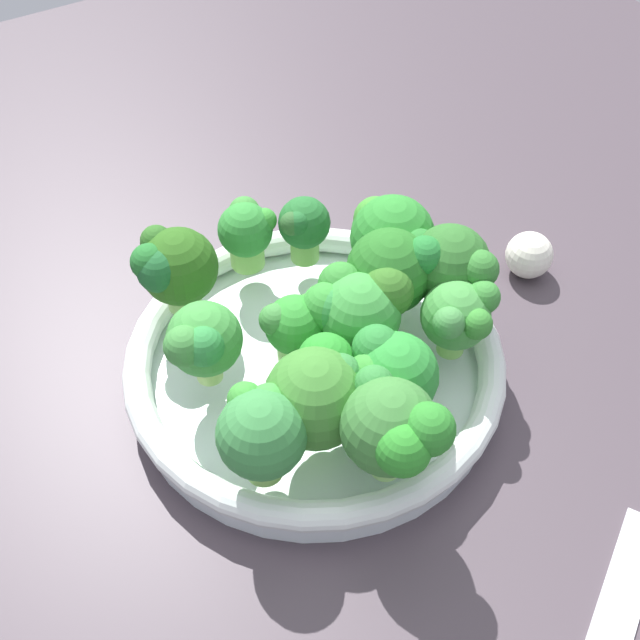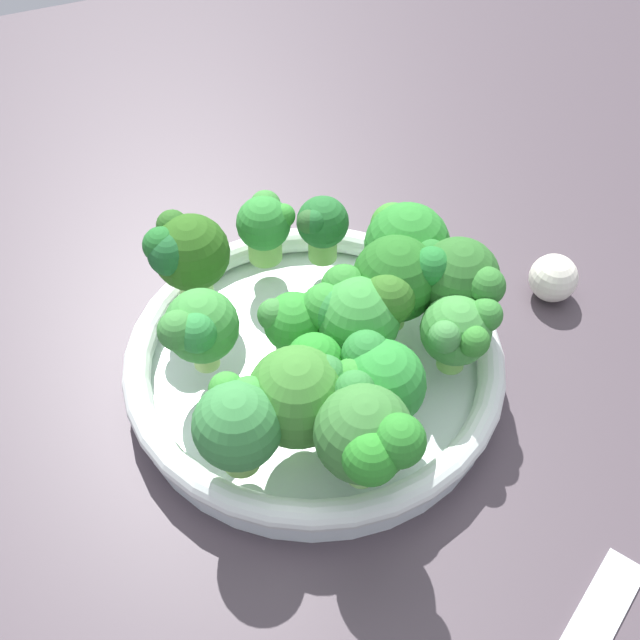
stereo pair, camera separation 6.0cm
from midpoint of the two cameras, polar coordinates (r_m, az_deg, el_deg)
The scene contains 17 objects.
ground_plane at distance 67.27cm, azimuth -3.64°, elevation -3.97°, with size 130.00×130.00×2.50cm, color #463B43.
bowl at distance 63.98cm, azimuth -2.70°, elevation -3.07°, with size 28.40×28.40×3.76cm.
broccoli_floret_0 at distance 58.33cm, azimuth -10.87°, elevation -1.58°, with size 5.70×5.86×6.84cm.
broccoli_floret_1 at distance 61.98cm, azimuth 5.99°, elevation 3.57°, with size 7.45×6.08×7.73cm.
broccoli_floret_2 at distance 61.08cm, azimuth 1.96°, elevation 3.11°, with size 7.36×6.94×7.84cm.
broccoli_floret_3 at distance 55.88cm, azimuth 1.61°, elevation -3.74°, with size 6.22×6.58×6.80cm.
broccoli_floret_4 at distance 63.76cm, azimuth -12.51°, elevation 3.36°, with size 6.01×6.41×7.01cm.
broccoli_floret_5 at distance 66.75cm, azimuth -3.74°, elevation 6.19°, with size 4.14×4.41×5.79cm.
broccoli_floret_6 at distance 59.80cm, azimuth -4.56°, elevation -0.51°, with size 4.35×5.34×5.54cm.
broccoli_floret_7 at distance 59.31cm, azimuth -0.88°, elevation 0.52°, with size 6.94×6.64×6.96cm.
broccoli_floret_8 at distance 59.72cm, azimuth 6.47°, elevation 0.11°, with size 5.66×5.87×6.25cm.
broccoli_floret_9 at distance 54.97cm, azimuth -3.10°, elevation -5.08°, with size 7.27×7.28×7.27cm.
broccoli_floret_10 at distance 67.07cm, azimuth -7.50°, elevation 5.88°, with size 4.83×4.56×5.77cm.
broccoli_floret_11 at distance 52.03cm, azimuth 1.63°, elevation -7.52°, with size 7.84×6.23×7.98cm.
broccoli_floret_12 at distance 53.30cm, azimuth -7.22°, elevation -7.65°, with size 6.22×5.76×7.06cm.
broccoli_floret_13 at distance 64.81cm, azimuth 2.19°, elevation 5.58°, with size 6.94×6.52×7.46cm.
garlic_bulb at distance 73.35cm, azimuth 11.61°, elevation 4.18°, with size 4.03×4.03×4.03cm, color white.
Camera 1 is at (36.62, -20.20, 51.46)cm, focal length 47.65 mm.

